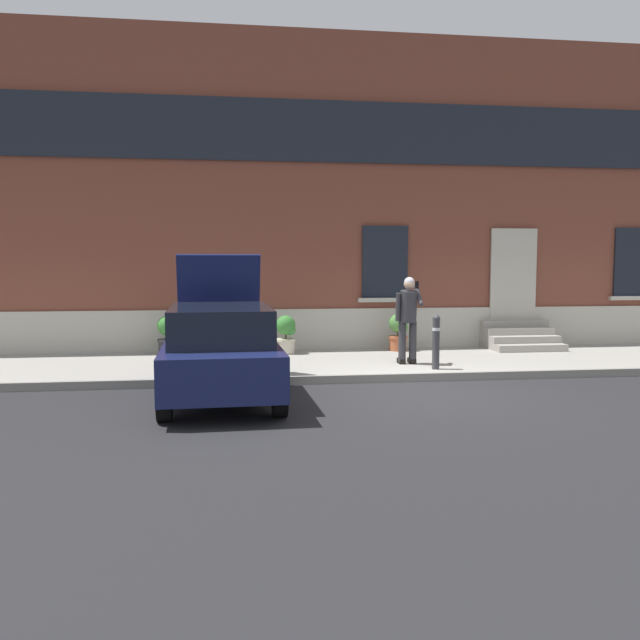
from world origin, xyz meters
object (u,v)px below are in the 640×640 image
(bollard_far_left, at_px, (211,344))
(planter_terracotta, at_px, (398,331))
(hatchback_car_navy, at_px, (221,350))
(bollard_near_person, at_px, (436,340))
(person_on_phone, at_px, (408,314))
(planter_charcoal, at_px, (168,334))
(planter_cream, at_px, (286,333))

(bollard_far_left, bearing_deg, planter_terracotta, 32.46)
(hatchback_car_navy, xyz_separation_m, planter_terracotta, (4.00, 4.17, -0.19))
(bollard_near_person, xyz_separation_m, person_on_phone, (-0.37, 0.68, 0.44))
(bollard_near_person, distance_m, planter_charcoal, 5.96)
(bollard_near_person, relative_size, bollard_far_left, 1.00)
(bollard_far_left, bearing_deg, planter_cream, 57.88)
(planter_terracotta, bearing_deg, bollard_far_left, -147.54)
(bollard_far_left, bearing_deg, hatchback_car_navy, -82.35)
(bollard_near_person, height_order, planter_charcoal, bollard_near_person)
(bollard_far_left, distance_m, person_on_phone, 3.96)
(bollard_far_left, bearing_deg, planter_charcoal, 110.61)
(bollard_far_left, relative_size, planter_charcoal, 1.22)
(hatchback_car_navy, distance_m, planter_charcoal, 4.44)
(planter_charcoal, bearing_deg, hatchback_car_navy, -73.78)
(planter_charcoal, bearing_deg, planter_cream, -5.31)
(hatchback_car_navy, bearing_deg, planter_charcoal, 106.22)
(hatchback_car_navy, height_order, planter_charcoal, hatchback_car_navy)
(bollard_near_person, xyz_separation_m, planter_charcoal, (-5.28, 2.76, -0.11))
(bollard_far_left, distance_m, planter_cream, 2.97)
(bollard_near_person, distance_m, person_on_phone, 0.89)
(hatchback_car_navy, distance_m, person_on_phone, 4.29)
(hatchback_car_navy, xyz_separation_m, planter_charcoal, (-1.24, 4.26, -0.19))
(planter_cream, xyz_separation_m, planter_terracotta, (2.62, 0.15, 0.00))
(person_on_phone, xyz_separation_m, planter_cream, (-2.30, 1.83, -0.55))
(bollard_near_person, distance_m, bollard_far_left, 4.24)
(planter_cream, distance_m, planter_terracotta, 2.62)
(hatchback_car_navy, height_order, bollard_near_person, hatchback_car_navy)
(hatchback_car_navy, relative_size, planter_cream, 4.79)
(bollard_near_person, height_order, person_on_phone, person_on_phone)
(planter_cream, relative_size, planter_terracotta, 1.00)
(planter_cream, height_order, planter_terracotta, same)
(bollard_near_person, bearing_deg, person_on_phone, 118.07)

